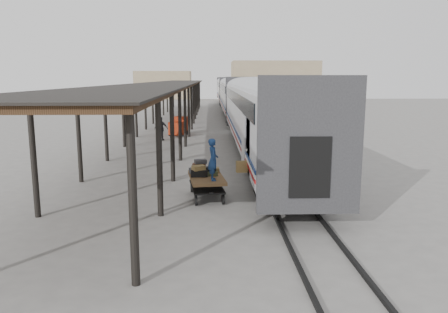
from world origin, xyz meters
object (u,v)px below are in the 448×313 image
porter (213,159)px  pedestrian (161,129)px  luggage_tug (179,127)px  baggage_cart (207,182)px

porter → pedestrian: 16.94m
porter → luggage_tug: bearing=-0.3°
luggage_tug → pedestrian: bearing=-88.1°
baggage_cart → pedestrian: (-3.49, 15.85, 0.23)m
pedestrian → luggage_tug: bearing=-99.7°
baggage_cart → luggage_tug: luggage_tug is taller
luggage_tug → baggage_cart: bearing=-59.5°
porter → pedestrian: bearing=4.8°
porter → pedestrian: (-3.74, 16.50, -0.76)m
porter → pedestrian: porter is taller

